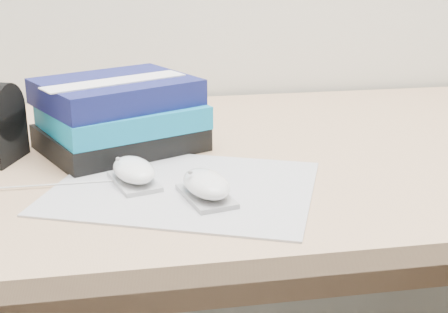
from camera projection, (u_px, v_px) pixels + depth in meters
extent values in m
cube|color=tan|center=(232.00, 157.00, 1.09)|extent=(1.60, 0.80, 0.03)
cube|color=tan|center=(203.00, 247.00, 1.56)|extent=(1.52, 0.03, 0.35)
cube|color=#96959D|center=(184.00, 187.00, 0.91)|extent=(0.45, 0.41, 0.00)
cube|color=#AEAEB1|center=(134.00, 181.00, 0.92)|extent=(0.08, 0.11, 0.01)
ellipsoid|color=white|center=(134.00, 170.00, 0.91)|extent=(0.08, 0.11, 0.03)
ellipsoid|color=#9A9A9D|center=(118.00, 159.00, 0.90)|extent=(0.01, 0.01, 0.01)
cube|color=#99999C|center=(206.00, 196.00, 0.87)|extent=(0.08, 0.11, 0.01)
ellipsoid|color=white|center=(206.00, 184.00, 0.86)|extent=(0.08, 0.11, 0.03)
ellipsoid|color=gray|center=(190.00, 172.00, 0.85)|extent=(0.01, 0.01, 0.01)
cylinder|color=silver|center=(49.00, 185.00, 0.91)|extent=(0.20, 0.00, 0.00)
cube|color=black|center=(120.00, 138.00, 1.08)|extent=(0.31, 0.29, 0.04)
cube|color=#1187B8|center=(122.00, 116.00, 1.07)|extent=(0.30, 0.27, 0.04)
cube|color=navy|center=(116.00, 92.00, 1.06)|extent=(0.30, 0.28, 0.04)
cube|color=white|center=(115.00, 81.00, 1.03)|extent=(0.24, 0.15, 0.00)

